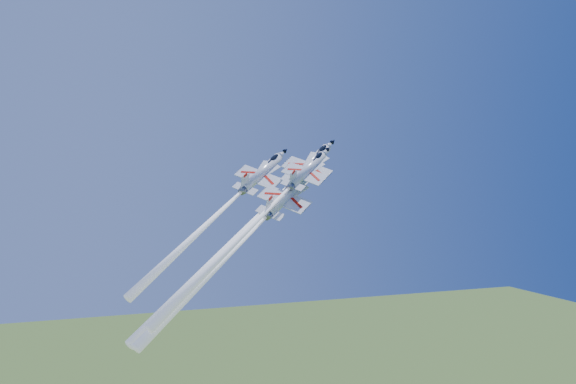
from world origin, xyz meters
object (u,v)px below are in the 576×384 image
object	(u,v)px
jet_left	(221,211)
jet_slot	(242,241)
jet_right	(256,221)
jet_lead	(253,222)

from	to	relation	value
jet_left	jet_slot	xyz separation A→B (m)	(0.99, -10.69, -4.56)
jet_left	jet_right	bearing A→B (deg)	-20.88
jet_lead	jet_left	bearing A→B (deg)	-175.64
jet_left	jet_right	size ratio (longest dim) A/B	0.91
jet_lead	jet_slot	world-z (taller)	jet_lead
jet_left	jet_lead	bearing A→B (deg)	4.36
jet_lead	jet_right	bearing A→B (deg)	-50.34
jet_right	jet_slot	size ratio (longest dim) A/B	1.04
jet_lead	jet_left	world-z (taller)	jet_lead
jet_slot	jet_lead	bearing A→B (deg)	108.28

